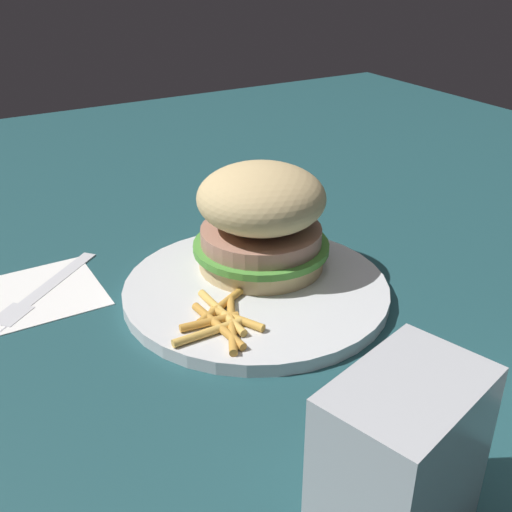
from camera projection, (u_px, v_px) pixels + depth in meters
ground_plane at (247, 306)px, 0.58m from camera, size 1.60×1.60×0.00m
plate at (256, 290)px, 0.59m from camera, size 0.25×0.25×0.01m
sandwich at (261, 217)px, 0.60m from camera, size 0.13×0.13×0.10m
fries_pile at (222, 319)px, 0.53m from camera, size 0.11×0.10×0.01m
napkin at (40, 293)px, 0.60m from camera, size 0.11×0.11×0.00m
fork at (38, 291)px, 0.59m from camera, size 0.14×0.12×0.00m
napkin_dispenser at (400, 463)px, 0.33m from camera, size 0.10×0.08×0.11m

